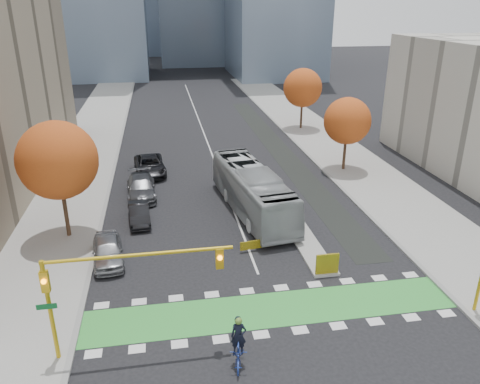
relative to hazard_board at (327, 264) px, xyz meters
name	(u,v)px	position (x,y,z in m)	size (l,w,h in m)	color
ground	(279,327)	(-4.00, -4.20, -0.80)	(300.00, 300.00, 0.00)	black
sidewalk_west	(66,194)	(-17.50, 15.80, -0.73)	(7.00, 120.00, 0.15)	gray
sidewalk_east	(366,175)	(9.50, 15.80, -0.73)	(7.00, 120.00, 0.15)	gray
curb_west	(109,191)	(-14.00, 15.80, -0.73)	(0.30, 120.00, 0.16)	gray
curb_east	(331,178)	(6.00, 15.80, -0.73)	(0.30, 120.00, 0.16)	gray
bike_crossing	(272,309)	(-4.00, -2.70, -0.79)	(20.00, 3.00, 0.01)	green
centre_line	(202,129)	(-4.00, 35.80, -0.80)	(0.15, 70.00, 0.01)	silver
bike_lane_paint	(278,149)	(3.50, 25.80, -0.80)	(2.50, 50.00, 0.01)	black
median_island	(303,237)	(0.00, 4.80, -0.72)	(1.60, 10.00, 0.16)	gray
hazard_board	(327,264)	(0.00, 0.00, 0.00)	(1.40, 0.12, 1.30)	yellow
tree_west	(58,160)	(-16.00, 7.80, 4.82)	(5.20, 5.20, 8.22)	#332114
tree_east_near	(347,121)	(8.00, 17.80, 4.06)	(4.40, 4.40, 7.08)	#332114
tree_east_far	(303,88)	(8.50, 33.80, 4.44)	(4.80, 4.80, 7.65)	#332114
traffic_signal_west	(107,279)	(-11.93, -4.71, 3.23)	(8.53, 0.56, 5.20)	#BF9914
cyclist	(239,348)	(-6.41, -6.30, 0.02)	(1.10, 2.23, 2.47)	#223A9C
bus	(252,190)	(-2.60, 9.82, 0.98)	(2.99, 12.77, 3.56)	#9EA3A5
parked_car_a	(108,250)	(-13.00, 3.92, -0.02)	(1.84, 4.58, 1.56)	gray
parked_car_b	(139,214)	(-11.22, 9.38, -0.12)	(1.44, 4.14, 1.36)	black
parked_car_c	(141,187)	(-11.17, 14.38, 0.02)	(2.31, 5.68, 1.65)	#46464A
parked_car_d	(150,165)	(-10.50, 20.02, 0.02)	(2.71, 5.87, 1.63)	black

